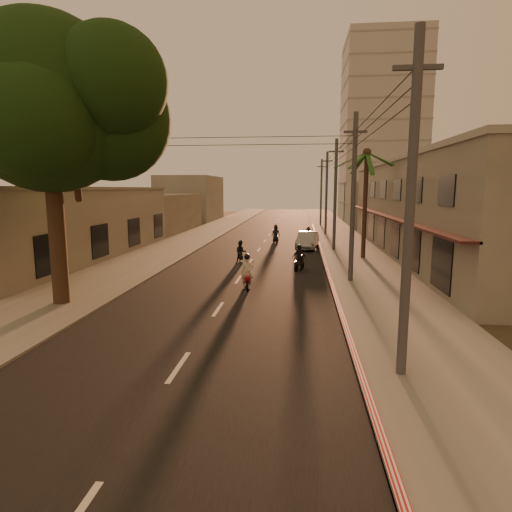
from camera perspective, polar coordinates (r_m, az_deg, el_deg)
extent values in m
plane|color=#383023|center=(16.51, -6.39, -9.01)|extent=(160.00, 160.00, 0.00)
cube|color=black|center=(35.86, 0.38, 0.85)|extent=(10.00, 140.00, 0.02)
cube|color=slate|center=(35.92, 12.38, 0.74)|extent=(5.00, 140.00, 0.12)
cube|color=slate|center=(37.32, -11.16, 1.08)|extent=(5.00, 140.00, 0.12)
cube|color=#B61314|center=(30.79, 8.97, -0.44)|extent=(0.20, 60.00, 0.20)
cube|color=gray|center=(35.01, 23.62, 5.64)|extent=(8.00, 34.00, 7.00)
cube|color=#A09B90|center=(35.04, 24.00, 11.61)|extent=(8.20, 34.20, 0.30)
cube|color=#391617|center=(33.98, 16.63, 5.26)|extent=(0.80, 34.00, 0.12)
cube|color=#A09B90|center=(34.21, -24.77, 3.83)|extent=(8.00, 24.00, 5.00)
cube|color=gray|center=(34.11, -25.06, 8.18)|extent=(8.20, 24.20, 0.20)
cube|color=#B7B5B2|center=(72.98, 16.41, 15.65)|extent=(12.00, 12.00, 28.00)
cylinder|color=black|center=(20.33, -24.96, 2.26)|extent=(0.70, 0.70, 6.00)
cylinder|color=black|center=(20.19, -22.96, 10.89)|extent=(1.22, 2.17, 3.04)
cylinder|color=black|center=(20.31, -27.49, 11.14)|extent=(1.31, 1.49, 2.73)
sphere|color=black|center=(20.51, -26.03, 17.70)|extent=(7.20, 7.20, 7.20)
sphere|color=black|center=(20.30, -18.86, 16.78)|extent=(5.20, 5.20, 5.20)
sphere|color=black|center=(22.08, -28.97, 16.01)|extent=(4.80, 4.80, 4.80)
sphere|color=black|center=(18.54, -27.22, 15.82)|extent=(4.60, 4.60, 4.60)
sphere|color=black|center=(18.85, -18.71, 21.15)|extent=(4.40, 4.40, 4.40)
sphere|color=black|center=(22.24, -19.98, 20.18)|extent=(4.40, 4.40, 4.40)
cylinder|color=black|center=(31.70, 14.31, 6.39)|extent=(0.32, 0.32, 7.60)
sphere|color=black|center=(31.77, 14.59, 13.25)|extent=(0.60, 0.60, 0.60)
cylinder|color=#38383A|center=(11.69, 19.81, 5.59)|extent=(0.26, 0.26, 9.00)
cube|color=#38383A|center=(12.03, 20.76, 22.45)|extent=(1.20, 0.12, 0.12)
cylinder|color=#38383A|center=(23.51, 12.82, 7.34)|extent=(0.26, 0.26, 9.00)
cube|color=#38383A|center=(23.68, 13.13, 15.83)|extent=(1.20, 0.12, 0.12)
cylinder|color=#38383A|center=(35.45, 10.51, 7.89)|extent=(0.26, 0.26, 9.00)
cube|color=#38383A|center=(35.56, 10.68, 13.54)|extent=(1.20, 0.12, 0.12)
cylinder|color=#38383A|center=(47.42, 9.37, 8.16)|extent=(0.26, 0.26, 9.00)
cube|color=#38383A|center=(47.51, 9.48, 12.38)|extent=(1.20, 0.12, 0.12)
cylinder|color=#38383A|center=(59.40, 8.68, 8.32)|extent=(0.26, 0.26, 9.00)
cube|color=#38383A|center=(59.47, 8.76, 11.69)|extent=(1.20, 0.12, 0.12)
cube|color=#A09B90|center=(61.29, 15.96, 6.69)|extent=(8.00, 14.00, 6.00)
cube|color=#A09B90|center=(52.40, -13.58, 5.58)|extent=(8.00, 14.00, 4.40)
cube|color=#A09B90|center=(69.57, -8.67, 7.58)|extent=(8.00, 14.00, 7.00)
cylinder|color=black|center=(22.60, -1.23, -3.28)|extent=(0.18, 0.58, 0.57)
cylinder|color=black|center=(21.35, -1.17, -4.01)|extent=(0.18, 0.58, 0.57)
cube|color=maroon|center=(21.84, -1.20, -2.97)|extent=(0.44, 1.16, 0.31)
cube|color=maroon|center=(22.31, -1.22, -2.31)|extent=(0.32, 0.14, 0.61)
cylinder|color=silver|center=(22.36, -1.23, -1.34)|extent=(0.56, 0.12, 0.04)
imported|color=beige|center=(21.78, -1.20, -2.20)|extent=(0.74, 0.59, 1.72)
sphere|color=black|center=(21.64, -1.21, -0.09)|extent=(0.31, 0.31, 0.31)
sphere|color=silver|center=(22.29, -1.97, -0.71)|extent=(0.12, 0.12, 0.12)
sphere|color=silver|center=(22.30, -0.50, -0.70)|extent=(0.12, 0.12, 0.12)
cylinder|color=black|center=(29.88, -2.12, -0.32)|extent=(0.19, 0.52, 0.51)
cylinder|color=black|center=(28.75, -1.97, -0.69)|extent=(0.19, 0.52, 0.51)
cube|color=black|center=(29.21, -2.04, -0.05)|extent=(0.45, 1.04, 0.27)
cube|color=black|center=(29.64, -2.10, 0.35)|extent=(0.29, 0.14, 0.55)
cylinder|color=silver|center=(29.70, -2.12, 1.00)|extent=(0.50, 0.14, 0.04)
imported|color=black|center=(29.16, -2.04, 0.47)|extent=(0.98, 0.88, 1.54)
sphere|color=black|center=(29.07, -2.05, 1.87)|extent=(0.27, 0.27, 0.27)
cylinder|color=black|center=(27.50, 6.20, -1.17)|extent=(0.26, 0.52, 0.52)
cylinder|color=black|center=(26.41, 5.38, -1.58)|extent=(0.26, 0.52, 0.52)
cube|color=black|center=(26.84, 5.76, -0.87)|extent=(0.59, 1.05, 0.28)
cube|color=black|center=(27.26, 6.09, -0.42)|extent=(0.29, 0.18, 0.56)
cylinder|color=silver|center=(27.31, 6.18, 0.29)|extent=(0.50, 0.21, 0.04)
imported|color=black|center=(26.80, 5.77, -0.30)|extent=(1.16, 0.95, 1.57)
sphere|color=black|center=(26.69, 5.79, 1.26)|extent=(0.28, 0.28, 0.28)
cylinder|color=black|center=(41.42, 2.48, 2.30)|extent=(0.22, 0.55, 0.54)
cylinder|color=black|center=(40.24, 2.77, 2.10)|extent=(0.22, 0.55, 0.54)
cube|color=black|center=(40.73, 2.64, 2.56)|extent=(0.51, 1.10, 0.29)
cube|color=black|center=(41.19, 2.53, 2.83)|extent=(0.30, 0.16, 0.58)
cylinder|color=silver|center=(41.27, 2.50, 3.32)|extent=(0.53, 0.16, 0.04)
imported|color=black|center=(40.70, 2.64, 2.95)|extent=(1.02, 0.87, 1.62)
sphere|color=black|center=(40.63, 2.65, 4.02)|extent=(0.29, 0.29, 0.29)
cylinder|color=black|center=(41.08, 7.27, 2.15)|extent=(0.26, 0.49, 0.49)
cylinder|color=black|center=(40.05, 6.75, 1.99)|extent=(0.26, 0.49, 0.49)
cube|color=black|center=(40.48, 6.99, 2.39)|extent=(0.57, 0.99, 0.26)
cube|color=black|center=(40.88, 7.20, 2.64)|extent=(0.28, 0.18, 0.53)
cylinder|color=silver|center=(40.94, 7.25, 3.08)|extent=(0.47, 0.21, 0.04)
imported|color=black|center=(40.45, 6.99, 2.75)|extent=(1.32, 1.18, 1.48)
sphere|color=black|center=(40.38, 7.01, 3.72)|extent=(0.26, 0.26, 0.26)
imported|color=#92949A|center=(36.56, 6.88, 2.08)|extent=(2.72, 4.83, 1.46)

